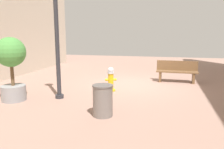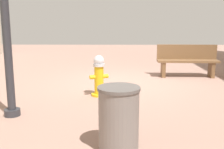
# 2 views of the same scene
# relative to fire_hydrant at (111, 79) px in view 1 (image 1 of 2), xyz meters

# --- Properties ---
(ground_plane) EXTENTS (23.40, 23.40, 0.00)m
(ground_plane) POSITION_rel_fire_hydrant_xyz_m (-0.67, -1.28, -0.46)
(ground_plane) COLOR #9E7A6B
(fire_hydrant) EXTENTS (0.43, 0.41, 0.91)m
(fire_hydrant) POSITION_rel_fire_hydrant_xyz_m (0.00, 0.00, 0.00)
(fire_hydrant) COLOR gold
(fire_hydrant) RESTS_ON ground_plane
(bench_near) EXTENTS (1.80, 0.50, 0.95)m
(bench_near) POSITION_rel_fire_hydrant_xyz_m (-2.51, -2.19, 0.04)
(bench_near) COLOR brown
(bench_near) RESTS_ON ground_plane
(planter_tree) EXTENTS (0.95, 0.95, 2.06)m
(planter_tree) POSITION_rel_fire_hydrant_xyz_m (2.80, 1.94, 0.77)
(planter_tree) COLOR gray
(planter_tree) RESTS_ON ground_plane
(street_lamp) EXTENTS (0.36, 0.36, 4.13)m
(street_lamp) POSITION_rel_fire_hydrant_xyz_m (1.47, 1.35, 2.09)
(street_lamp) COLOR #2D2D33
(street_lamp) RESTS_ON ground_plane
(trash_bin) EXTENTS (0.55, 0.55, 0.85)m
(trash_bin) POSITION_rel_fire_hydrant_xyz_m (-0.42, 2.62, -0.03)
(trash_bin) COLOR slate
(trash_bin) RESTS_ON ground_plane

